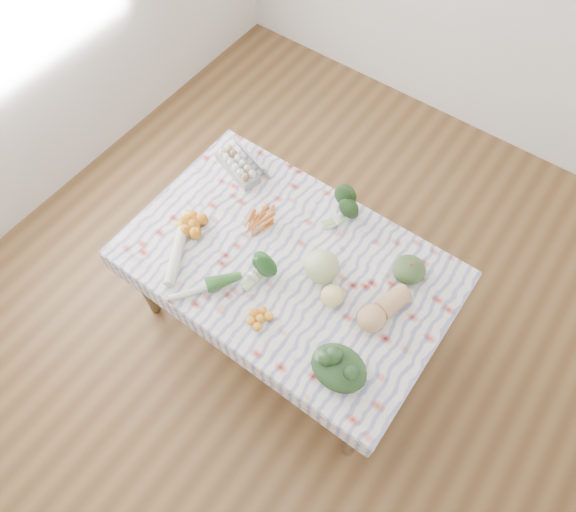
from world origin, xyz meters
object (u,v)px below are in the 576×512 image
(cabbage, at_px, (322,266))
(butternut_squash, at_px, (384,308))
(grapefruit, at_px, (332,296))
(egg_carton, at_px, (237,166))
(kabocha_squash, at_px, (409,270))
(dining_table, at_px, (288,270))

(cabbage, bearing_deg, butternut_squash, -0.89)
(grapefruit, bearing_deg, cabbage, 143.89)
(egg_carton, height_order, cabbage, cabbage)
(egg_carton, xyz_separation_m, grapefruit, (0.89, -0.37, 0.02))
(egg_carton, bearing_deg, grapefruit, -5.86)
(kabocha_squash, relative_size, cabbage, 0.96)
(egg_carton, height_order, grapefruit, grapefruit)
(kabocha_squash, bearing_deg, cabbage, -144.11)
(kabocha_squash, distance_m, butternut_squash, 0.26)
(dining_table, relative_size, grapefruit, 14.18)
(dining_table, height_order, egg_carton, egg_carton)
(egg_carton, bearing_deg, cabbage, -3.30)
(cabbage, xyz_separation_m, butternut_squash, (0.36, -0.01, -0.02))
(dining_table, bearing_deg, butternut_squash, 3.40)
(dining_table, bearing_deg, cabbage, 11.87)
(egg_carton, bearing_deg, dining_table, -11.63)
(egg_carton, relative_size, cabbage, 1.73)
(dining_table, height_order, butternut_squash, butternut_squash)
(butternut_squash, bearing_deg, grapefruit, -145.26)
(egg_carton, distance_m, grapefruit, 0.96)
(cabbage, bearing_deg, kabocha_squash, 35.89)
(egg_carton, xyz_separation_m, butternut_squash, (1.12, -0.28, 0.03))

